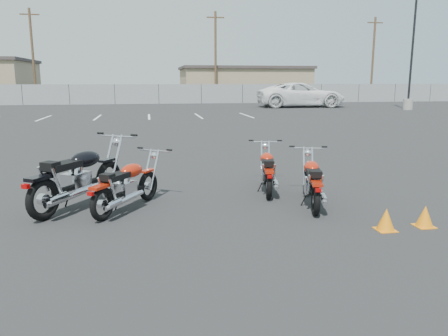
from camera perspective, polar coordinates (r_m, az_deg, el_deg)
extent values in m
plane|color=black|center=(7.10, -0.76, -6.15)|extent=(120.00, 120.00, 0.00)
torus|color=black|center=(8.01, -9.88, -2.30)|extent=(0.37, 0.50, 0.53)
cylinder|color=silver|center=(8.01, -9.88, -2.30)|extent=(0.15, 0.17, 0.14)
torus|color=black|center=(7.00, -15.63, -4.55)|extent=(0.37, 0.50, 0.53)
cylinder|color=silver|center=(7.00, -15.63, -4.55)|extent=(0.15, 0.17, 0.14)
cube|color=black|center=(7.49, -12.57, -3.09)|extent=(0.58, 0.83, 0.05)
cube|color=silver|center=(7.44, -12.79, -2.77)|extent=(0.39, 0.42, 0.27)
cylinder|color=silver|center=(7.40, -12.84, -1.57)|extent=(0.27, 0.28, 0.24)
ellipsoid|color=#AA1E0A|center=(7.54, -11.97, -0.33)|extent=(0.51, 0.58, 0.23)
cube|color=black|center=(7.21, -13.91, -1.10)|extent=(0.46, 0.54, 0.09)
cube|color=black|center=(7.03, -15.01, -1.17)|extent=(0.25, 0.24, 0.11)
cube|color=#AA1E0A|center=(6.92, -15.84, -2.35)|extent=(0.34, 0.40, 0.04)
cube|color=#AA1E0A|center=(7.95, -9.95, -0.34)|extent=(0.26, 0.32, 0.04)
cylinder|color=silver|center=(6.98, -14.36, -2.64)|extent=(0.13, 0.16, 0.35)
cylinder|color=silver|center=(7.11, -15.73, -2.46)|extent=(0.13, 0.16, 0.35)
cylinder|color=silver|center=(7.21, -12.86, -4.10)|extent=(0.60, 0.87, 0.11)
cylinder|color=silver|center=(6.99, -14.23, -4.51)|extent=(0.26, 0.32, 0.12)
cylinder|color=silver|center=(8.00, -9.05, -0.21)|extent=(0.23, 0.32, 0.70)
cylinder|color=silver|center=(8.08, -10.02, -0.12)|extent=(0.23, 0.32, 0.70)
sphere|color=silver|center=(8.11, -9.05, 1.62)|extent=(0.20, 0.20, 0.14)
cylinder|color=silver|center=(8.12, -9.00, 2.26)|extent=(0.54, 0.36, 0.03)
cylinder|color=black|center=(7.93, -7.17, 2.37)|extent=(0.11, 0.09, 0.03)
cylinder|color=black|center=(8.26, -10.91, 2.61)|extent=(0.11, 0.09, 0.03)
cylinder|color=black|center=(7.53, -13.68, -4.39)|extent=(0.13, 0.09, 0.27)
cube|color=#990505|center=(6.76, -17.04, -3.25)|extent=(0.10, 0.09, 0.05)
torus|color=black|center=(8.47, -14.82, -1.31)|extent=(0.46, 0.63, 0.67)
cylinder|color=silver|center=(8.47, -14.82, -1.31)|extent=(0.19, 0.21, 0.18)
torus|color=black|center=(7.31, -22.54, -3.81)|extent=(0.46, 0.63, 0.67)
cylinder|color=silver|center=(7.31, -22.54, -3.81)|extent=(0.19, 0.21, 0.18)
cube|color=black|center=(7.86, -18.41, -2.16)|extent=(0.73, 1.04, 0.07)
cube|color=silver|center=(7.81, -18.71, -1.77)|extent=(0.49, 0.52, 0.33)
cylinder|color=silver|center=(7.77, -18.80, -0.33)|extent=(0.34, 0.35, 0.29)
ellipsoid|color=black|center=(7.93, -17.65, 1.12)|extent=(0.64, 0.73, 0.28)
cube|color=black|center=(7.54, -20.26, 0.27)|extent=(0.57, 0.67, 0.11)
cube|color=black|center=(7.34, -21.75, 0.23)|extent=(0.31, 0.30, 0.13)
cube|color=black|center=(7.22, -22.87, -1.16)|extent=(0.42, 0.50, 0.06)
cube|color=black|center=(8.41, -14.94, 1.02)|extent=(0.33, 0.40, 0.04)
cylinder|color=silver|center=(7.27, -21.03, -1.52)|extent=(0.16, 0.20, 0.44)
cylinder|color=silver|center=(7.45, -22.51, -1.33)|extent=(0.16, 0.20, 0.44)
cylinder|color=silver|center=(7.52, -19.02, -3.32)|extent=(0.75, 1.08, 0.14)
cylinder|color=silver|center=(7.27, -20.90, -3.77)|extent=(0.33, 0.40, 0.15)
cylinder|color=silver|center=(8.45, -13.85, 1.16)|extent=(0.28, 0.40, 0.88)
cylinder|color=silver|center=(8.57, -14.92, 1.25)|extent=(0.28, 0.40, 0.88)
sphere|color=silver|center=(8.61, -13.77, 3.30)|extent=(0.25, 0.25, 0.18)
cylinder|color=silver|center=(8.61, -13.72, 4.05)|extent=(0.67, 0.45, 0.03)
cylinder|color=black|center=(8.36, -11.67, 4.24)|extent=(0.13, 0.11, 0.04)
cylinder|color=black|center=(8.82, -15.86, 4.40)|extent=(0.13, 0.11, 0.04)
cylinder|color=black|center=(7.93, -19.69, -3.69)|extent=(0.16, 0.12, 0.33)
cube|color=#990505|center=(7.04, -24.50, -2.20)|extent=(0.13, 0.12, 0.07)
torus|color=black|center=(9.22, 5.42, -0.44)|extent=(0.20, 0.53, 0.52)
cylinder|color=silver|center=(9.22, 5.42, -0.44)|extent=(0.11, 0.15, 0.14)
torus|color=black|center=(8.00, 5.87, -2.28)|extent=(0.20, 0.53, 0.52)
cylinder|color=silver|center=(8.00, 5.87, -2.28)|extent=(0.11, 0.15, 0.14)
cube|color=black|center=(8.60, 5.64, -1.07)|extent=(0.28, 0.91, 0.05)
cube|color=silver|center=(8.54, 5.66, -0.79)|extent=(0.31, 0.37, 0.26)
cylinder|color=silver|center=(8.51, 5.68, 0.23)|extent=(0.22, 0.25, 0.23)
ellipsoid|color=#AA1E0A|center=(8.69, 5.62, 1.27)|extent=(0.37, 0.55, 0.22)
cube|color=black|center=(8.28, 5.78, 0.65)|extent=(0.32, 0.51, 0.09)
cube|color=black|center=(8.06, 5.87, 0.61)|extent=(0.22, 0.19, 0.10)
cube|color=#AA1E0A|center=(7.92, 5.92, -0.39)|extent=(0.23, 0.39, 0.04)
cube|color=#AA1E0A|center=(9.17, 5.45, 1.23)|extent=(0.17, 0.31, 0.03)
cylinder|color=silver|center=(8.08, 6.59, -0.57)|extent=(0.08, 0.16, 0.34)
cylinder|color=silver|center=(8.07, 5.12, -0.56)|extent=(0.08, 0.16, 0.34)
cylinder|color=silver|center=(8.37, 6.67, -1.81)|extent=(0.28, 0.95, 0.11)
cylinder|color=silver|center=(8.09, 6.82, -2.13)|extent=(0.17, 0.32, 0.11)
cylinder|color=silver|center=(9.27, 5.90, 1.36)|extent=(0.11, 0.35, 0.68)
cylinder|color=silver|center=(9.26, 4.94, 1.37)|extent=(0.11, 0.35, 0.68)
sphere|color=silver|center=(9.37, 5.41, 2.87)|extent=(0.16, 0.16, 0.14)
cylinder|color=silver|center=(9.37, 5.41, 3.41)|extent=(0.60, 0.15, 0.03)
cylinder|color=black|center=(9.37, 7.27, 3.58)|extent=(0.11, 0.05, 0.03)
cylinder|color=black|center=(9.34, 3.56, 3.62)|extent=(0.11, 0.05, 0.03)
cylinder|color=black|center=(8.54, 4.84, -2.26)|extent=(0.14, 0.05, 0.26)
cube|color=#990505|center=(7.71, 6.01, -1.14)|extent=(0.10, 0.07, 0.05)
torus|color=black|center=(8.38, 10.93, -1.77)|extent=(0.23, 0.53, 0.53)
cylinder|color=silver|center=(8.38, 10.93, -1.77)|extent=(0.12, 0.16, 0.14)
torus|color=black|center=(7.15, 11.90, -4.08)|extent=(0.23, 0.53, 0.53)
cylinder|color=silver|center=(7.15, 11.90, -4.08)|extent=(0.12, 0.16, 0.14)
cube|color=black|center=(7.75, 11.39, -2.58)|extent=(0.33, 0.91, 0.05)
cube|color=silver|center=(7.70, 11.43, -2.28)|extent=(0.33, 0.39, 0.26)
cylinder|color=silver|center=(7.66, 11.48, -1.13)|extent=(0.23, 0.26, 0.23)
ellipsoid|color=#AA1E0A|center=(7.83, 11.36, 0.07)|extent=(0.39, 0.56, 0.23)
cube|color=black|center=(7.43, 11.69, -0.70)|extent=(0.35, 0.53, 0.09)
cube|color=black|center=(7.21, 11.89, -0.78)|extent=(0.23, 0.20, 0.11)
cube|color=#AA1E0A|center=(7.06, 12.01, -1.95)|extent=(0.25, 0.40, 0.04)
cube|color=#AA1E0A|center=(8.32, 11.00, 0.09)|extent=(0.19, 0.32, 0.04)
cylinder|color=silver|center=(7.23, 12.69, -2.13)|extent=(0.08, 0.17, 0.35)
cylinder|color=silver|center=(7.21, 11.02, -2.11)|extent=(0.08, 0.17, 0.35)
cylinder|color=silver|center=(7.53, 12.64, -3.46)|extent=(0.33, 0.96, 0.11)
cylinder|color=silver|center=(7.25, 12.93, -3.90)|extent=(0.18, 0.33, 0.12)
cylinder|color=silver|center=(8.43, 11.47, 0.25)|extent=(0.13, 0.35, 0.69)
cylinder|color=silver|center=(8.41, 10.39, 0.27)|extent=(0.13, 0.35, 0.69)
sphere|color=silver|center=(8.52, 10.90, 1.95)|extent=(0.17, 0.17, 0.14)
cylinder|color=silver|center=(8.52, 10.91, 2.55)|extent=(0.60, 0.19, 0.03)
cylinder|color=black|center=(8.54, 12.99, 2.72)|extent=(0.11, 0.06, 0.03)
cylinder|color=black|center=(8.48, 8.86, 2.82)|extent=(0.11, 0.06, 0.03)
cylinder|color=black|center=(7.70, 10.49, -3.93)|extent=(0.14, 0.06, 0.26)
cube|color=#990505|center=(6.86, 12.21, -2.85)|extent=(0.10, 0.07, 0.05)
cone|color=orange|center=(9.75, 11.65, -0.57)|extent=(0.24, 0.24, 0.30)
cube|color=orange|center=(9.78, 11.61, -1.46)|extent=(0.26, 0.26, 0.01)
cone|color=orange|center=(7.16, 24.77, -5.69)|extent=(0.25, 0.25, 0.31)
cube|color=orange|center=(7.21, 24.66, -6.91)|extent=(0.27, 0.27, 0.01)
cone|color=orange|center=(6.78, 20.40, -6.26)|extent=(0.25, 0.25, 0.32)
cube|color=orange|center=(6.83, 20.31, -7.57)|extent=(0.27, 0.27, 0.01)
cylinder|color=gray|center=(35.51, 22.88, 7.67)|extent=(0.70, 0.70, 0.80)
cylinder|color=black|center=(35.66, 23.59, 16.49)|extent=(0.16, 0.16, 10.18)
cube|color=gray|center=(41.72, -8.52, 9.54)|extent=(80.00, 0.04, 1.80)
cylinder|color=black|center=(43.12, -24.86, 8.68)|extent=(0.06, 0.06, 1.80)
cylinder|color=black|center=(42.28, -19.56, 9.04)|extent=(0.06, 0.06, 1.80)
cylinder|color=black|center=(41.81, -14.08, 9.33)|extent=(0.06, 0.06, 1.80)
cylinder|color=black|center=(41.72, -8.52, 9.54)|extent=(0.06, 0.06, 1.80)
cylinder|color=black|center=(42.01, -2.98, 9.66)|extent=(0.06, 0.06, 1.80)
cylinder|color=black|center=(42.68, 2.43, 9.69)|extent=(0.06, 0.06, 1.80)
cylinder|color=black|center=(43.71, 7.64, 9.64)|extent=(0.06, 0.06, 1.80)
cylinder|color=black|center=(45.07, 12.56, 9.52)|extent=(0.06, 0.06, 1.80)
cylinder|color=black|center=(46.73, 17.17, 9.34)|extent=(0.06, 0.06, 1.80)
cylinder|color=black|center=(48.66, 21.42, 9.13)|extent=(0.06, 0.06, 1.80)
cylinder|color=black|center=(50.84, 25.33, 8.89)|extent=(0.06, 0.06, 1.80)
cube|color=#978361|center=(51.89, 2.49, 10.86)|extent=(14.00, 9.00, 3.40)
cube|color=#413836|center=(51.90, 2.51, 12.91)|extent=(14.40, 9.40, 0.30)
cylinder|color=#483321|center=(48.01, -23.69, 13.25)|extent=(0.24, 0.24, 9.00)
cube|color=#483321|center=(48.36, -24.07, 17.86)|extent=(1.80, 0.12, 0.12)
cylinder|color=#483321|center=(46.29, -1.11, 14.28)|extent=(0.24, 0.24, 9.00)
cube|color=#483321|center=(46.66, -1.13, 19.07)|extent=(1.80, 0.12, 0.12)
cylinder|color=#483321|center=(53.05, 18.87, 13.32)|extent=(0.24, 0.24, 9.00)
cube|color=#483321|center=(53.36, 19.15, 17.50)|extent=(1.80, 0.12, 0.12)
cube|color=silver|center=(27.42, -22.46, 6.04)|extent=(0.12, 4.00, 0.01)
cube|color=silver|center=(26.93, -16.19, 6.37)|extent=(0.12, 4.00, 0.01)
cube|color=silver|center=(26.77, -9.76, 6.62)|extent=(0.12, 4.00, 0.01)
cube|color=silver|center=(26.95, -3.33, 6.80)|extent=(0.12, 4.00, 0.01)
cube|color=silver|center=(27.45, 2.95, 6.89)|extent=(0.12, 4.00, 0.01)
imported|color=white|center=(36.70, 10.06, 10.28)|extent=(3.66, 8.34, 3.12)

